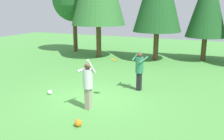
% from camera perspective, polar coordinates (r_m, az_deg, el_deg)
% --- Properties ---
extents(ground_plane, '(40.00, 40.00, 0.00)m').
position_cam_1_polar(ground_plane, '(9.83, -4.50, -6.65)').
color(ground_plane, '#4C9342').
extents(person_thrower, '(0.61, 0.61, 1.84)m').
position_cam_1_polar(person_thrower, '(8.59, -5.56, -2.78)').
color(person_thrower, gray).
rests_on(person_thrower, ground_plane).
extents(person_catcher, '(0.64, 0.68, 1.67)m').
position_cam_1_polar(person_catcher, '(10.61, 6.32, 0.50)').
color(person_catcher, black).
rests_on(person_catcher, ground_plane).
extents(frisbee, '(0.36, 0.35, 0.15)m').
position_cam_1_polar(frisbee, '(9.31, 0.50, 2.34)').
color(frisbee, orange).
extents(ball_orange, '(0.23, 0.23, 0.23)m').
position_cam_1_polar(ball_orange, '(7.72, -7.75, -11.94)').
color(ball_orange, orange).
rests_on(ball_orange, ground_plane).
extents(ball_white, '(0.19, 0.19, 0.19)m').
position_cam_1_polar(ball_white, '(10.58, -14.04, -4.96)').
color(ball_white, white).
rests_on(ball_white, ground_plane).
extents(tree_far_left, '(3.34, 3.34, 5.70)m').
position_cam_1_polar(tree_far_left, '(20.19, -8.71, 15.58)').
color(tree_far_left, brown).
rests_on(tree_far_left, ground_plane).
extents(tree_right, '(2.59, 2.59, 6.18)m').
position_cam_1_polar(tree_right, '(17.50, 21.17, 14.52)').
color(tree_right, brown).
rests_on(tree_right, ground_plane).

